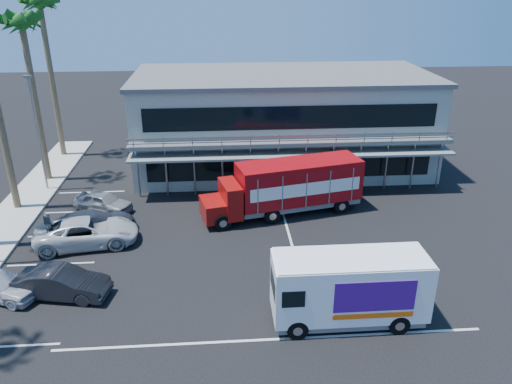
{
  "coord_description": "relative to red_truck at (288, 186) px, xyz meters",
  "views": [
    {
      "loc": [
        -1.9,
        -22.59,
        13.97
      ],
      "look_at": [
        0.14,
        4.26,
        2.3
      ],
      "focal_mm": 35.0,
      "sensor_mm": 36.0,
      "label": 1
    }
  ],
  "objects": [
    {
      "name": "parked_car_c",
      "position": [
        -11.82,
        -3.22,
        -1.09
      ],
      "size": [
        5.94,
        3.4,
        1.56
      ],
      "primitive_type": "imported",
      "rotation": [
        0.0,
        0.0,
        1.72
      ],
      "color": "silver",
      "rests_on": "ground"
    },
    {
      "name": "building",
      "position": [
        0.68,
        8.91,
        1.78
      ],
      "size": [
        22.4,
        12.0,
        7.3
      ],
      "color": "gray",
      "rests_on": "ground"
    },
    {
      "name": "light_pole_far",
      "position": [
        -16.52,
        4.97,
        2.63
      ],
      "size": [
        0.5,
        0.25,
        8.09
      ],
      "color": "gray",
      "rests_on": "ground"
    },
    {
      "name": "ground",
      "position": [
        -2.32,
        -6.03,
        -1.87
      ],
      "size": [
        120.0,
        120.0,
        0.0
      ],
      "primitive_type": "plane",
      "color": "black",
      "rests_on": "ground"
    },
    {
      "name": "red_truck",
      "position": [
        0.0,
        0.0,
        0.0
      ],
      "size": [
        10.4,
        4.59,
        3.41
      ],
      "rotation": [
        0.0,
        0.0,
        0.23
      ],
      "color": "maroon",
      "rests_on": "ground"
    },
    {
      "name": "palm_f",
      "position": [
        -17.42,
        12.47,
        9.6
      ],
      "size": [
        2.8,
        2.8,
        13.25
      ],
      "color": "brown",
      "rests_on": "ground"
    },
    {
      "name": "parked_car_b",
      "position": [
        -11.82,
        -8.21,
        -1.15
      ],
      "size": [
        4.61,
        2.33,
        1.45
      ],
      "primitive_type": "imported",
      "rotation": [
        0.0,
        0.0,
        1.38
      ],
      "color": "black",
      "rests_on": "ground"
    },
    {
      "name": "white_van",
      "position": [
        1.12,
        -11.03,
        -0.17
      ],
      "size": [
        6.61,
        2.32,
        3.22
      ],
      "rotation": [
        0.0,
        0.0,
        0.0
      ],
      "color": "white",
      "rests_on": "ground"
    },
    {
      "name": "curb_strip",
      "position": [
        -17.32,
        -0.03,
        -1.79
      ],
      "size": [
        3.0,
        32.0,
        0.16
      ],
      "primitive_type": "cube",
      "color": "#A5A399",
      "rests_on": "ground"
    },
    {
      "name": "palm_e",
      "position": [
        -17.02,
        6.97,
        8.7
      ],
      "size": [
        2.8,
        2.8,
        12.25
      ],
      "color": "brown",
      "rests_on": "ground"
    },
    {
      "name": "parked_car_e",
      "position": [
        -11.82,
        1.17,
        -1.22
      ],
      "size": [
        4.13,
        2.98,
        1.31
      ],
      "primitive_type": "imported",
      "rotation": [
        0.0,
        0.0,
        1.15
      ],
      "color": "gray",
      "rests_on": "ground"
    },
    {
      "name": "parked_car_d",
      "position": [
        -11.82,
        -2.03,
        -1.14
      ],
      "size": [
        5.43,
        3.71,
        1.46
      ],
      "primitive_type": "imported",
      "rotation": [
        0.0,
        0.0,
        1.94
      ],
      "color": "#292F37",
      "rests_on": "ground"
    }
  ]
}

